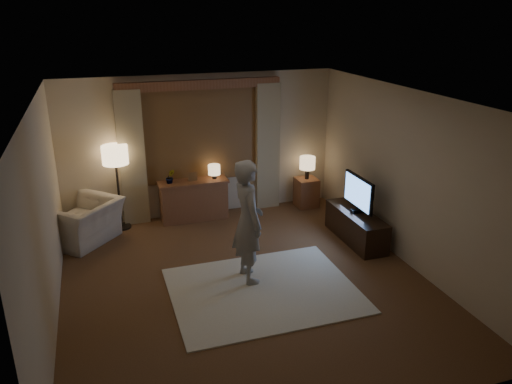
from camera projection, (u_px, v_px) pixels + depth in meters
name	position (u px, v px, depth m)	size (l,w,h in m)	color
room	(235.00, 183.00, 7.06)	(5.04, 5.54, 2.64)	brown
rug	(263.00, 290.00, 6.87)	(2.50, 2.00, 0.02)	#EBE3C5
sideboard	(194.00, 201.00, 9.11)	(1.20, 0.40, 0.70)	brown
picture_frame	(193.00, 178.00, 8.96)	(0.16, 0.02, 0.20)	brown
plant	(170.00, 177.00, 8.82)	(0.17, 0.13, 0.30)	#999999
table_lamp_sideboard	(214.00, 170.00, 9.04)	(0.22, 0.22, 0.30)	black
floor_lamp	(115.00, 160.00, 8.42)	(0.44, 0.44, 1.50)	black
armchair	(84.00, 222.00, 8.21)	(1.09, 0.95, 0.71)	beige
side_table	(306.00, 192.00, 9.74)	(0.40, 0.40, 0.56)	brown
table_lamp_side	(307.00, 164.00, 9.54)	(0.30, 0.30, 0.44)	black
tv_stand	(356.00, 226.00, 8.29)	(0.45, 1.40, 0.50)	black
tv	(358.00, 193.00, 8.09)	(0.21, 0.86, 0.62)	black
person	(248.00, 221.00, 6.86)	(0.64, 0.42, 1.77)	#9B978F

